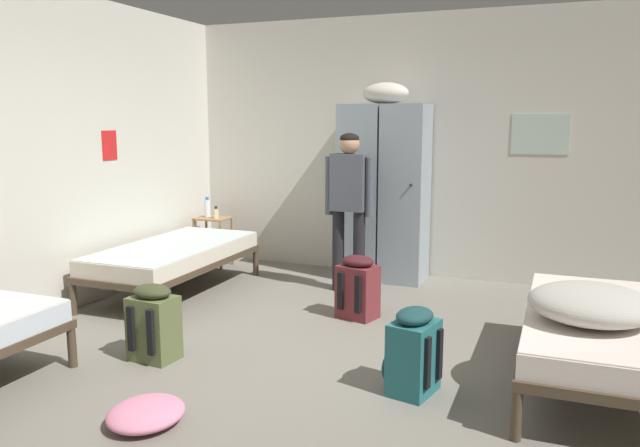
% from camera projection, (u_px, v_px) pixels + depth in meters
% --- Properties ---
extents(ground_plane, '(8.82, 8.82, 0.00)m').
position_uv_depth(ground_plane, '(306.00, 361.00, 4.40)').
color(ground_plane, slate).
extents(room_backdrop, '(4.99, 5.57, 2.79)m').
position_uv_depth(room_backdrop, '(233.00, 151.00, 5.85)').
color(room_backdrop, beige).
rests_on(room_backdrop, ground_plane).
extents(locker_bank, '(0.90, 0.55, 2.07)m').
position_uv_depth(locker_bank, '(384.00, 189.00, 6.56)').
color(locker_bank, '#8C99A3').
rests_on(locker_bank, ground_plane).
extents(shelf_unit, '(0.38, 0.30, 0.57)m').
position_uv_depth(shelf_unit, '(213.00, 237.00, 7.23)').
color(shelf_unit, '#99704C').
rests_on(shelf_unit, ground_plane).
extents(bed_left_rear, '(0.90, 1.90, 0.49)m').
position_uv_depth(bed_left_rear, '(174.00, 255.00, 6.08)').
color(bed_left_rear, '#473828').
rests_on(bed_left_rear, ground_plane).
extents(bed_right, '(0.90, 1.90, 0.49)m').
position_uv_depth(bed_right, '(598.00, 328.00, 3.95)').
color(bed_right, '#473828').
rests_on(bed_right, ground_plane).
extents(bedding_heap, '(0.73, 0.68, 0.23)m').
position_uv_depth(bedding_heap, '(591.00, 304.00, 3.72)').
color(bedding_heap, '#B7B2A8').
rests_on(bedding_heap, bed_right).
extents(person_traveler, '(0.50, 0.20, 1.57)m').
position_uv_depth(person_traveler, '(349.00, 197.00, 6.06)').
color(person_traveler, black).
rests_on(person_traveler, ground_plane).
extents(water_bottle, '(0.07, 0.07, 0.23)m').
position_uv_depth(water_bottle, '(207.00, 208.00, 7.23)').
color(water_bottle, white).
rests_on(water_bottle, shelf_unit).
extents(lotion_bottle, '(0.06, 0.06, 0.14)m').
position_uv_depth(lotion_bottle, '(216.00, 213.00, 7.12)').
color(lotion_bottle, beige).
rests_on(lotion_bottle, shelf_unit).
extents(backpack_maroon, '(0.37, 0.39, 0.55)m').
position_uv_depth(backpack_maroon, '(358.00, 288.00, 5.34)').
color(backpack_maroon, maroon).
rests_on(backpack_maroon, ground_plane).
extents(backpack_olive, '(0.34, 0.36, 0.55)m').
position_uv_depth(backpack_olive, '(155.00, 324.00, 4.41)').
color(backpack_olive, '#566038').
rests_on(backpack_olive, ground_plane).
extents(backpack_teal, '(0.38, 0.37, 0.55)m').
position_uv_depth(backpack_teal, '(412.00, 353.00, 3.87)').
color(backpack_teal, '#23666B').
rests_on(backpack_teal, ground_plane).
extents(clothes_pile_pink, '(0.42, 0.46, 0.13)m').
position_uv_depth(clothes_pile_pink, '(146.00, 413.00, 3.49)').
color(clothes_pile_pink, pink).
rests_on(clothes_pile_pink, ground_plane).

